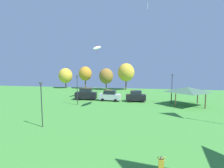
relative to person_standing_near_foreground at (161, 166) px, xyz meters
name	(u,v)px	position (x,y,z in m)	size (l,w,h in m)	color
person_standing_near_foreground	(161,166)	(0.00, 0.00, 0.00)	(0.52, 0.48, 1.64)	brown
kite_flying_5	(97,48)	(-10.98, 26.57, 10.61)	(1.67, 3.32, 2.10)	white
parked_car_leftmost	(86,94)	(-13.45, 25.72, 0.38)	(4.92, 2.25, 2.68)	black
parked_car_second_from_left	(110,96)	(-7.91, 25.29, 0.23)	(4.69, 2.21, 2.33)	silver
parked_car_third_from_left	(136,96)	(-2.38, 25.37, 0.25)	(4.30, 2.38, 2.38)	black
park_pavilion	(188,90)	(7.49, 23.42, 2.16)	(6.60, 5.58, 3.60)	brown
light_post_1	(77,88)	(-13.47, 20.37, 2.37)	(0.36, 0.20, 5.79)	#2D2D33
light_post_2	(172,87)	(4.81, 24.56, 2.45)	(0.36, 0.20, 5.94)	#2D2D33
light_post_3	(42,102)	(-13.50, 7.99, 2.30)	(0.36, 0.20, 5.66)	#2D2D33
treeline_tree_0	(66,76)	(-26.43, 44.11, 3.31)	(4.60, 4.60, 6.77)	brown
treeline_tree_1	(85,74)	(-19.45, 44.00, 4.04)	(4.27, 4.27, 7.32)	brown
treeline_tree_2	(106,76)	(-12.06, 42.21, 3.42)	(4.40, 4.40, 6.77)	brown
treeline_tree_3	(126,72)	(-5.89, 43.35, 4.56)	(5.17, 5.17, 8.33)	brown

